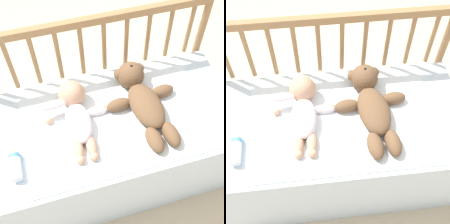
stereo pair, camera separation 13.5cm
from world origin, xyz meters
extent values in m
plane|color=#C6B293|center=(0.00, 0.00, 0.00)|extent=(12.00, 12.00, 0.00)
cube|color=silver|center=(0.00, 0.00, 0.25)|extent=(1.16, 0.59, 0.50)
cylinder|color=#997047|center=(0.56, 0.32, 0.41)|extent=(0.04, 0.04, 0.82)
cube|color=#997047|center=(0.00, 0.32, 0.80)|extent=(1.13, 0.03, 0.04)
cylinder|color=#997047|center=(-0.38, 0.32, 0.64)|extent=(0.02, 0.02, 0.29)
cylinder|color=#997047|center=(-0.27, 0.32, 0.64)|extent=(0.02, 0.02, 0.29)
cylinder|color=#997047|center=(-0.16, 0.32, 0.64)|extent=(0.02, 0.02, 0.29)
cylinder|color=#997047|center=(-0.05, 0.32, 0.64)|extent=(0.02, 0.02, 0.29)
cylinder|color=#997047|center=(0.05, 0.32, 0.64)|extent=(0.02, 0.02, 0.29)
cylinder|color=#997047|center=(0.16, 0.32, 0.64)|extent=(0.02, 0.02, 0.29)
cylinder|color=#997047|center=(0.27, 0.32, 0.64)|extent=(0.02, 0.02, 0.29)
cylinder|color=#997047|center=(0.38, 0.32, 0.64)|extent=(0.02, 0.02, 0.29)
cylinder|color=#997047|center=(0.49, 0.32, 0.64)|extent=(0.02, 0.02, 0.29)
cube|color=white|center=(0.02, 0.00, 0.50)|extent=(0.83, 0.55, 0.01)
ellipsoid|color=brown|center=(0.16, 0.00, 0.54)|extent=(0.16, 0.27, 0.09)
sphere|color=brown|center=(0.14, 0.18, 0.56)|extent=(0.13, 0.13, 0.13)
sphere|color=beige|center=(0.14, 0.18, 0.59)|extent=(0.05, 0.05, 0.05)
sphere|color=black|center=(0.14, 0.18, 0.62)|extent=(0.02, 0.02, 0.02)
sphere|color=brown|center=(0.09, 0.19, 0.56)|extent=(0.05, 0.05, 0.05)
sphere|color=brown|center=(0.19, 0.20, 0.56)|extent=(0.05, 0.05, 0.05)
ellipsoid|color=brown|center=(0.05, 0.05, 0.53)|extent=(0.12, 0.07, 0.06)
ellipsoid|color=brown|center=(0.26, 0.07, 0.53)|extent=(0.12, 0.07, 0.06)
ellipsoid|color=brown|center=(0.14, -0.17, 0.53)|extent=(0.08, 0.13, 0.07)
ellipsoid|color=brown|center=(0.21, -0.16, 0.53)|extent=(0.08, 0.13, 0.07)
ellipsoid|color=white|center=(-0.15, 0.00, 0.53)|extent=(0.12, 0.21, 0.08)
sphere|color=tan|center=(-0.15, 0.15, 0.56)|extent=(0.12, 0.12, 0.12)
ellipsoid|color=white|center=(-0.24, 0.10, 0.57)|extent=(0.11, 0.04, 0.04)
ellipsoid|color=white|center=(-0.06, 0.05, 0.52)|extent=(0.11, 0.04, 0.04)
sphere|color=tan|center=(-0.27, 0.06, 0.52)|extent=(0.03, 0.03, 0.03)
sphere|color=tan|center=(-0.03, 0.06, 0.52)|extent=(0.03, 0.03, 0.03)
ellipsoid|color=tan|center=(-0.18, -0.11, 0.52)|extent=(0.05, 0.11, 0.05)
ellipsoid|color=tan|center=(-0.12, -0.11, 0.52)|extent=(0.05, 0.11, 0.05)
sphere|color=tan|center=(-0.18, -0.17, 0.52)|extent=(0.04, 0.04, 0.04)
sphere|color=tan|center=(-0.12, -0.17, 0.52)|extent=(0.04, 0.04, 0.04)
cylinder|color=white|center=(-0.44, -0.13, 0.52)|extent=(0.04, 0.11, 0.04)
cylinder|color=#4C99D8|center=(-0.44, -0.08, 0.52)|extent=(0.05, 0.02, 0.05)
sphere|color=#EAC67F|center=(-0.44, -0.06, 0.52)|extent=(0.03, 0.03, 0.03)
camera|label=1|loc=(-0.22, -0.75, 1.66)|focal=50.00mm
camera|label=2|loc=(-0.09, -0.78, 1.66)|focal=50.00mm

